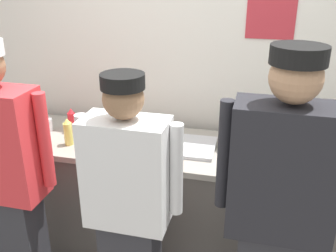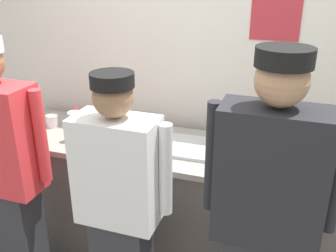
{
  "view_description": "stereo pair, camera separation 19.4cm",
  "coord_description": "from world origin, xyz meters",
  "px_view_note": "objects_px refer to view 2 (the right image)",
  "views": [
    {
      "loc": [
        0.56,
        -1.97,
        2.06
      ],
      "look_at": [
        -0.04,
        0.37,
        1.05
      ],
      "focal_mm": 41.11,
      "sensor_mm": 36.0,
      "label": 1
    },
    {
      "loc": [
        0.74,
        -1.91,
        2.06
      ],
      "look_at": [
        -0.04,
        0.37,
        1.05
      ],
      "focal_mm": 41.11,
      "sensor_mm": 36.0,
      "label": 2
    }
  ],
  "objects_px": {
    "chef_near_left": "(4,172)",
    "plate_stack_rear": "(234,144)",
    "mixing_bowl_steel": "(303,151)",
    "squeeze_bottle_spare": "(70,129)",
    "ramekin_orange_sauce": "(28,130)",
    "squeeze_bottle_primary": "(76,118)",
    "chefs_knife": "(258,168)",
    "deli_cup": "(52,121)",
    "squeeze_bottle_secondary": "(313,166)",
    "ramekin_green_sauce": "(119,130)",
    "chef_far_right": "(266,218)",
    "sheet_tray": "(175,145)",
    "plate_stack_front": "(98,137)",
    "ramekin_red_sauce": "(224,165)",
    "chef_center": "(119,205)"
  },
  "relations": [
    {
      "from": "chef_near_left",
      "to": "plate_stack_rear",
      "type": "distance_m",
      "value": 1.46
    },
    {
      "from": "plate_stack_rear",
      "to": "mixing_bowl_steel",
      "type": "bearing_deg",
      "value": 1.6
    },
    {
      "from": "squeeze_bottle_spare",
      "to": "mixing_bowl_steel",
      "type": "bearing_deg",
      "value": 8.4
    },
    {
      "from": "squeeze_bottle_spare",
      "to": "ramekin_orange_sauce",
      "type": "relative_size",
      "value": 2.02
    },
    {
      "from": "squeeze_bottle_primary",
      "to": "chefs_knife",
      "type": "xyz_separation_m",
      "value": [
        1.38,
        -0.18,
        -0.08
      ]
    },
    {
      "from": "squeeze_bottle_primary",
      "to": "deli_cup",
      "type": "relative_size",
      "value": 1.99
    },
    {
      "from": "squeeze_bottle_primary",
      "to": "squeeze_bottle_spare",
      "type": "height_order",
      "value": "squeeze_bottle_spare"
    },
    {
      "from": "plate_stack_rear",
      "to": "ramekin_orange_sauce",
      "type": "distance_m",
      "value": 1.5
    },
    {
      "from": "squeeze_bottle_secondary",
      "to": "ramekin_orange_sauce",
      "type": "bearing_deg",
      "value": 179.0
    },
    {
      "from": "ramekin_green_sauce",
      "to": "chefs_knife",
      "type": "xyz_separation_m",
      "value": [
        1.04,
        -0.2,
        -0.02
      ]
    },
    {
      "from": "chef_far_right",
      "to": "sheet_tray",
      "type": "distance_m",
      "value": 0.95
    },
    {
      "from": "plate_stack_front",
      "to": "chef_near_left",
      "type": "bearing_deg",
      "value": -120.55
    },
    {
      "from": "squeeze_bottle_spare",
      "to": "chefs_knife",
      "type": "distance_m",
      "value": 1.3
    },
    {
      "from": "squeeze_bottle_secondary",
      "to": "squeeze_bottle_spare",
      "type": "xyz_separation_m",
      "value": [
        -1.61,
        0.02,
        -0.0
      ]
    },
    {
      "from": "ramekin_orange_sauce",
      "to": "deli_cup",
      "type": "relative_size",
      "value": 1.02
    },
    {
      "from": "chef_far_right",
      "to": "ramekin_orange_sauce",
      "type": "distance_m",
      "value": 1.85
    },
    {
      "from": "squeeze_bottle_secondary",
      "to": "chefs_knife",
      "type": "bearing_deg",
      "value": 171.34
    },
    {
      "from": "ramekin_orange_sauce",
      "to": "chefs_knife",
      "type": "distance_m",
      "value": 1.67
    },
    {
      "from": "squeeze_bottle_secondary",
      "to": "chef_near_left",
      "type": "bearing_deg",
      "value": -163.81
    },
    {
      "from": "ramekin_green_sauce",
      "to": "chef_far_right",
      "type": "bearing_deg",
      "value": -33.56
    },
    {
      "from": "squeeze_bottle_spare",
      "to": "ramekin_orange_sauce",
      "type": "xyz_separation_m",
      "value": [
        -0.37,
        0.01,
        -0.07
      ]
    },
    {
      "from": "mixing_bowl_steel",
      "to": "ramekin_red_sauce",
      "type": "bearing_deg",
      "value": -149.25
    },
    {
      "from": "plate_stack_front",
      "to": "mixing_bowl_steel",
      "type": "xyz_separation_m",
      "value": [
        1.36,
        0.19,
        0.02
      ]
    },
    {
      "from": "squeeze_bottle_primary",
      "to": "ramekin_orange_sauce",
      "type": "height_order",
      "value": "squeeze_bottle_primary"
    },
    {
      "from": "chef_near_left",
      "to": "squeeze_bottle_spare",
      "type": "xyz_separation_m",
      "value": [
        0.14,
        0.53,
        0.09
      ]
    },
    {
      "from": "squeeze_bottle_spare",
      "to": "deli_cup",
      "type": "distance_m",
      "value": 0.34
    },
    {
      "from": "chef_near_left",
      "to": "squeeze_bottle_spare",
      "type": "bearing_deg",
      "value": 75.51
    },
    {
      "from": "deli_cup",
      "to": "plate_stack_rear",
      "type": "bearing_deg",
      "value": 1.36
    },
    {
      "from": "squeeze_bottle_primary",
      "to": "squeeze_bottle_secondary",
      "type": "xyz_separation_m",
      "value": [
        1.69,
        -0.23,
        0.0
      ]
    },
    {
      "from": "chef_center",
      "to": "plate_stack_front",
      "type": "height_order",
      "value": "chef_center"
    },
    {
      "from": "plate_stack_front",
      "to": "squeeze_bottle_secondary",
      "type": "distance_m",
      "value": 1.41
    },
    {
      "from": "mixing_bowl_steel",
      "to": "ramekin_red_sauce",
      "type": "height_order",
      "value": "mixing_bowl_steel"
    },
    {
      "from": "plate_stack_front",
      "to": "squeeze_bottle_primary",
      "type": "bearing_deg",
      "value": 148.44
    },
    {
      "from": "sheet_tray",
      "to": "chef_center",
      "type": "bearing_deg",
      "value": -99.03
    },
    {
      "from": "plate_stack_rear",
      "to": "mixing_bowl_steel",
      "type": "relative_size",
      "value": 0.69
    },
    {
      "from": "mixing_bowl_steel",
      "to": "squeeze_bottle_spare",
      "type": "bearing_deg",
      "value": -171.6
    },
    {
      "from": "mixing_bowl_steel",
      "to": "ramekin_red_sauce",
      "type": "xyz_separation_m",
      "value": [
        -0.45,
        -0.27,
        -0.04
      ]
    },
    {
      "from": "chef_center",
      "to": "ramekin_red_sauce",
      "type": "xyz_separation_m",
      "value": [
        0.48,
        0.48,
        0.08
      ]
    },
    {
      "from": "chef_near_left",
      "to": "plate_stack_front",
      "type": "relative_size",
      "value": 7.3
    },
    {
      "from": "deli_cup",
      "to": "mixing_bowl_steel",
      "type": "bearing_deg",
      "value": 1.42
    },
    {
      "from": "plate_stack_front",
      "to": "mixing_bowl_steel",
      "type": "height_order",
      "value": "mixing_bowl_steel"
    },
    {
      "from": "ramekin_green_sauce",
      "to": "ramekin_red_sauce",
      "type": "bearing_deg",
      "value": -17.81
    },
    {
      "from": "ramekin_green_sauce",
      "to": "deli_cup",
      "type": "xyz_separation_m",
      "value": [
        -0.54,
        -0.04,
        0.02
      ]
    },
    {
      "from": "squeeze_bottle_primary",
      "to": "mixing_bowl_steel",
      "type": "bearing_deg",
      "value": 0.92
    },
    {
      "from": "plate_stack_front",
      "to": "ramekin_orange_sauce",
      "type": "bearing_deg",
      "value": -177.64
    },
    {
      "from": "chef_near_left",
      "to": "squeeze_bottle_primary",
      "type": "xyz_separation_m",
      "value": [
        0.06,
        0.73,
        0.08
      ]
    },
    {
      "from": "sheet_tray",
      "to": "ramekin_orange_sauce",
      "type": "relative_size",
      "value": 5.6
    },
    {
      "from": "plate_stack_front",
      "to": "chef_center",
      "type": "bearing_deg",
      "value": -52.7
    },
    {
      "from": "ramekin_green_sauce",
      "to": "ramekin_orange_sauce",
      "type": "xyz_separation_m",
      "value": [
        -0.63,
        -0.22,
        -0.0
      ]
    },
    {
      "from": "chef_near_left",
      "to": "chefs_knife",
      "type": "height_order",
      "value": "chef_near_left"
    }
  ]
}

